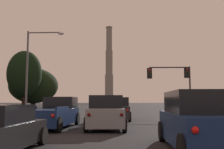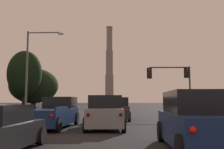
{
  "view_description": "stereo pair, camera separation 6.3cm",
  "coord_description": "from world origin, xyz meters",
  "views": [
    {
      "loc": [
        0.55,
        0.39,
        1.53
      ],
      "look_at": [
        -0.89,
        40.98,
        5.71
      ],
      "focal_mm": 42.0,
      "sensor_mm": 36.0,
      "label": 1
    },
    {
      "loc": [
        0.61,
        0.39,
        1.53
      ],
      "look_at": [
        -0.89,
        40.98,
        5.71
      ],
      "focal_mm": 42.0,
      "sensor_mm": 36.0,
      "label": 2
    }
  ],
  "objects": [
    {
      "name": "suv_right_lane_third",
      "position": [
        3.01,
        8.78,
        0.9
      ],
      "size": [
        2.19,
        4.94,
        1.86
      ],
      "rotation": [
        0.0,
        0.0,
        -0.02
      ],
      "color": "navy",
      "rests_on": "ground_plane"
    },
    {
      "name": "suv_center_lane_second",
      "position": [
        -0.32,
        15.42,
        0.9
      ],
      "size": [
        2.28,
        4.97,
        1.86
      ],
      "rotation": [
        0.0,
        0.0,
        0.04
      ],
      "color": "gray",
      "rests_on": "ground_plane"
    },
    {
      "name": "pickup_truck_left_lane_second",
      "position": [
        -3.42,
        15.92,
        0.8
      ],
      "size": [
        2.37,
        5.57,
        1.82
      ],
      "rotation": [
        0.0,
        0.0,
        -0.04
      ],
      "color": "navy",
      "rests_on": "ground_plane"
    },
    {
      "name": "suv_center_lane_front",
      "position": [
        0.26,
        22.43,
        0.9
      ],
      "size": [
        2.14,
        4.92,
        1.86
      ],
      "rotation": [
        0.0,
        0.0,
        -0.01
      ],
      "color": "#232328",
      "rests_on": "ground_plane"
    },
    {
      "name": "smokestack",
      "position": [
        -7.05,
        164.01,
        19.28
      ],
      "size": [
        8.28,
        8.28,
        49.13
      ],
      "color": "slate",
      "rests_on": "ground_plane"
    },
    {
      "name": "treeline_right_mid",
      "position": [
        -22.07,
        67.05,
        5.53
      ],
      "size": [
        12.56,
        11.31,
        10.05
      ],
      "color": "black",
      "rests_on": "ground_plane"
    },
    {
      "name": "street_lamp",
      "position": [
        -8.34,
        26.26,
        5.38
      ],
      "size": [
        3.79,
        0.36,
        8.68
      ],
      "color": "#56565B",
      "rests_on": "ground_plane"
    },
    {
      "name": "treeline_far_right",
      "position": [
        -21.97,
        60.12,
        7.92
      ],
      "size": [
        7.97,
        7.17,
        13.33
      ],
      "color": "black",
      "rests_on": "ground_plane"
    },
    {
      "name": "traffic_light_overhead_right",
      "position": [
        6.69,
        30.19,
        4.19
      ],
      "size": [
        5.0,
        0.5,
        5.49
      ],
      "color": "#2D2D30",
      "rests_on": "ground_plane"
    }
  ]
}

